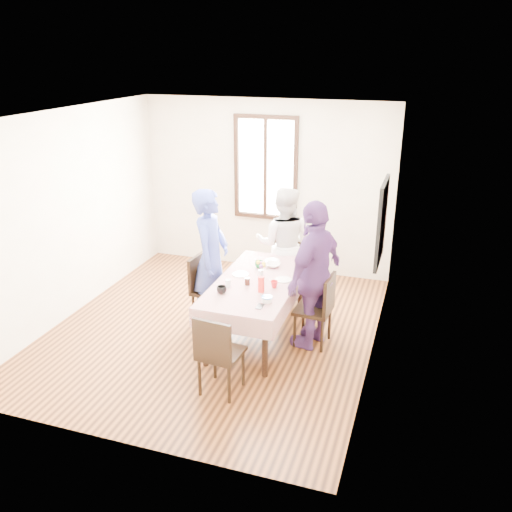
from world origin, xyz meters
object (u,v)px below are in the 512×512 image
Objects in this scene: chair_near at (221,353)px; person_left at (211,259)px; chair_far at (283,268)px; chair_right at (313,309)px; person_far at (283,244)px; dining_table at (257,309)px; person_right at (313,275)px; chair_left at (211,291)px.

person_left is at bearing 121.21° from chair_near.
chair_far is 1.00× the size of chair_near.
chair_right and chair_far have the same top height.
person_left reaches higher than chair_far.
chair_near is at bearing 82.75° from person_far.
chair_far is at bearing 90.00° from dining_table.
person_left is at bearing 89.77° from chair_right.
person_right reaches higher than person_far.
person_right is (0.67, 1.26, 0.45)m from chair_near.
person_far is at bearing -36.99° from person_left.
chair_near is (0.00, -2.41, 0.00)m from chair_far.
chair_right is 0.50× the size of person_left.
chair_left is at bearing 59.51° from chair_far.
chair_right is 1.00× the size of chair_near.
chair_near is 1.59m from person_left.
chair_left is 0.55× the size of person_far.
person_left is (-0.67, 1.37, 0.45)m from chair_near.
person_right is at bearing 123.32° from chair_far.
person_left is 1.35m from person_right.
person_right reaches higher than dining_table.
person_right reaches higher than chair_far.
chair_right is 0.45m from person_right.
chair_left is 0.50× the size of person_left.
dining_table is 1.26m from person_far.
chair_near is at bearing 31.90° from chair_left.
chair_far is at bearing 151.63° from chair_left.
person_right is (-0.02, -0.00, 0.45)m from chair_right.
chair_near is at bearing -90.00° from dining_table.
person_left is 1.10× the size of person_far.
chair_far is 0.50× the size of person_left.
dining_table is 1.07× the size of person_far.
dining_table is 1.93× the size of chair_right.
chair_left and chair_far have the same top height.
person_left is (-0.67, -1.04, 0.45)m from chair_far.
chair_right and chair_near have the same top height.
chair_near is 0.55× the size of person_far.
chair_left is 1.28m from person_far.
dining_table is at bearing 93.05° from chair_far.
chair_far is at bearing -36.43° from person_left.
person_far is (0.67, 1.02, -0.08)m from person_left.
person_far is (-0.00, 1.18, 0.45)m from dining_table.
chair_far is (-0.69, 1.15, 0.00)m from chair_right.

